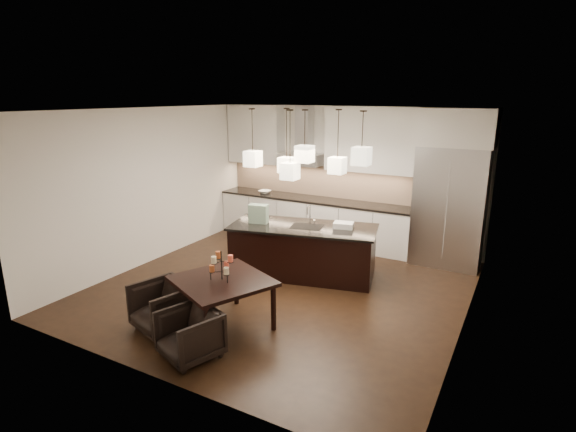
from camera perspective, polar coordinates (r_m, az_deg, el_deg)
The scene contains 37 objects.
floor at distance 7.35m, azimuth -0.76°, elevation -9.13°, with size 5.50×5.50×0.02m, color black.
ceiling at distance 6.70m, azimuth -0.85°, elevation 13.43°, with size 5.50×5.50×0.02m, color white.
wall_back at distance 9.34m, azimuth 7.60°, elevation 5.09°, with size 5.50×0.02×2.80m, color silver.
wall_front at distance 4.79m, azimuth -17.37°, elevation -5.25°, with size 5.50×0.02×2.80m, color silver.
wall_left at distance 8.56m, azimuth -17.12°, elevation 3.63°, with size 0.02×5.50×2.80m, color silver.
wall_right at distance 6.07m, azimuth 22.52°, elevation -1.43°, with size 0.02×5.50×2.80m, color silver.
refrigerator at distance 8.52m, azimuth 19.83°, elevation 1.10°, with size 1.20×0.72×2.15m, color #B7B7BA.
fridge_panel at distance 8.31m, azimuth 20.71°, elevation 10.50°, with size 1.26×0.72×0.65m, color silver.
lower_cabinets at distance 9.50m, azimuth 3.16°, elevation -0.57°, with size 4.21×0.62×0.88m, color silver.
countertop at distance 9.38m, azimuth 3.20°, elevation 2.13°, with size 4.21×0.66×0.04m, color black.
backsplash at distance 9.58m, azimuth 4.01°, elevation 4.44°, with size 4.21×0.02×0.63m, color #CFAC90.
upper_cab_left at distance 10.02m, azimuth -4.10°, elevation 10.33°, with size 1.25×0.35×1.25m, color silver.
upper_cab_right at distance 8.88m, azimuth 10.69°, elevation 9.49°, with size 1.86×0.35×1.25m, color silver.
hood_canopy at distance 9.41m, azimuth 1.75°, elevation 7.26°, with size 0.90×0.52×0.24m, color #B7B7BA.
hood_chimney at distance 9.44m, azimuth 2.09°, elevation 10.95°, with size 0.30×0.28×0.96m, color #B7B7BA.
fruit_bowl at distance 9.87m, azimuth -2.96°, elevation 3.09°, with size 0.26×0.26×0.06m, color silver.
island_body at distance 7.70m, azimuth 1.91°, elevation -4.53°, with size 2.37×0.95×0.84m, color black.
island_top at distance 7.57m, azimuth 1.94°, elevation -1.42°, with size 2.45×1.03×0.04m, color black.
faucet at distance 7.58m, azimuth 2.82°, elevation 0.17°, with size 0.09×0.23×0.36m, color silver, non-canonical shape.
tote_bag at distance 7.72m, azimuth -3.77°, elevation 0.29°, with size 0.32×0.17×0.32m, color #14452A.
food_container at distance 7.50m, azimuth 7.06°, elevation -1.16°, with size 0.32×0.23×0.09m, color silver.
dining_table at distance 6.14m, azimuth -8.25°, elevation -10.86°, with size 1.12×1.12×0.67m, color black, non-canonical shape.
candelabra at distance 5.92m, azimuth -8.45°, elevation -6.20°, with size 0.32×0.32×0.40m, color black, non-canonical shape.
candle_a at distance 5.83m, azimuth -7.84°, elevation -6.92°, with size 0.07×0.07×0.09m, color beige.
candle_b at distance 6.04m, azimuth -7.82°, elevation -6.15°, with size 0.07×0.07×0.09m, color #E5543B.
candle_c at distance 5.94m, azimuth -9.64°, elevation -6.57°, with size 0.07×0.07×0.09m, color #9D4921.
candle_d at distance 5.84m, azimuth -7.32°, elevation -5.36°, with size 0.07×0.07×0.09m, color #E5543B.
candle_e at distance 5.99m, azimuth -8.87°, elevation -4.89°, with size 0.07×0.07×0.09m, color #9D4921.
candle_f at distance 5.82m, azimuth -9.41°, elevation -5.52°, with size 0.07×0.07×0.09m, color beige.
armchair_left at distance 6.23m, azimuth -15.60°, elevation -11.04°, with size 0.69×0.71×0.64m, color black.
armchair_right at distance 5.56m, azimuth -12.37°, elevation -14.48°, with size 0.63×0.64×0.59m, color black.
pendant_a at distance 7.55m, azimuth -4.49°, elevation 7.26°, with size 0.24×0.24×0.26m, color beige.
pendant_b at distance 7.70m, azimuth -0.18°, elevation 6.50°, with size 0.24×0.24×0.26m, color beige.
pendant_c at distance 6.98m, azimuth 2.12°, elevation 7.87°, with size 0.24×0.24×0.26m, color beige.
pendant_d at distance 7.18m, azimuth 6.27°, elevation 6.40°, with size 0.24×0.24×0.26m, color beige.
pendant_e at distance 6.59m, azimuth 9.31°, elevation 7.52°, with size 0.24×0.24×0.26m, color beige.
pendant_f at distance 6.98m, azimuth 0.26°, elevation 5.72°, with size 0.24×0.24×0.26m, color beige.
Camera 1 is at (3.30, -5.83, 3.01)m, focal length 28.00 mm.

